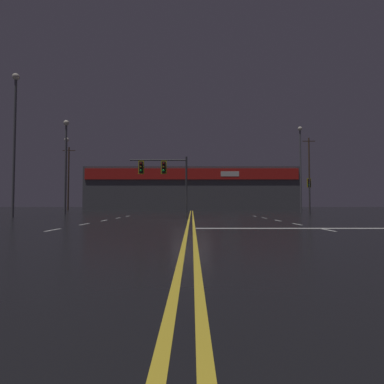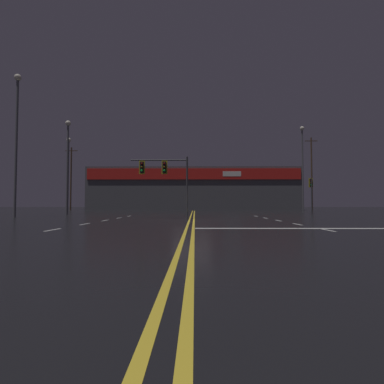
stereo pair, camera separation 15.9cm
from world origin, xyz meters
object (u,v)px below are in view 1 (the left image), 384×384
Objects in this scene: traffic_signal_corner_northeast at (310,188)px; streetlight_far_median at (67,154)px; streetlight_near_left at (67,165)px; streetlight_median_approach at (301,159)px; streetlight_near_right at (16,128)px; traffic_signal_median at (163,172)px.

traffic_signal_corner_northeast is 0.40× the size of streetlight_far_median.
streetlight_near_left is 0.96× the size of streetlight_far_median.
streetlight_median_approach is at bearing 76.73° from traffic_signal_corner_northeast.
traffic_signal_corner_northeast is at bearing -9.85° from streetlight_near_left.
streetlight_far_median is (2.62, -6.31, 0.21)m from streetlight_near_left.
streetlight_median_approach is (1.66, 7.03, 4.21)m from traffic_signal_corner_northeast.
streetlight_near_left reaches higher than traffic_signal_corner_northeast.
traffic_signal_corner_northeast is 28.49m from streetlight_near_right.
streetlight_far_median is at bearing -176.84° from traffic_signal_corner_northeast.
traffic_signal_corner_northeast is at bearing 16.56° from streetlight_near_right.
streetlight_near_left is at bearing 131.83° from traffic_signal_median.
traffic_signal_median is at bearing -145.72° from traffic_signal_corner_northeast.
traffic_signal_median is 20.28m from streetlight_near_left.
traffic_signal_median is 14.12m from streetlight_far_median.
streetlight_median_approach reaches higher than streetlight_far_median.
traffic_signal_corner_northeast is 0.34× the size of streetlight_median_approach.
traffic_signal_median is 0.39× the size of streetlight_near_right.
streetlight_median_approach is at bearing 46.12° from traffic_signal_median.
traffic_signal_median is 0.47× the size of streetlight_far_median.
traffic_signal_median is at bearing -9.66° from streetlight_near_right.
streetlight_far_median is at bearing 141.21° from traffic_signal_median.
streetlight_median_approach is (29.88, 2.13, 1.05)m from streetlight_near_left.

